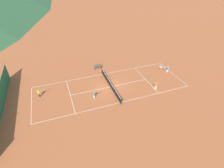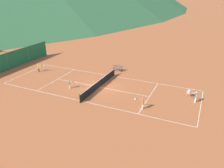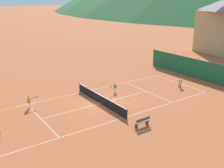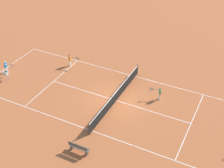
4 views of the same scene
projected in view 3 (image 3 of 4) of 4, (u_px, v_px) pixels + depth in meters
The scene contains 16 objects.
ground_plane at pixel (100, 103), 27.33m from camera, with size 600.00×600.00×0.00m, color #A8542D.
court_line_markings at pixel (100, 103), 27.33m from camera, with size 8.25×23.85×0.01m.
tennis_net at pixel (100, 99), 27.17m from camera, with size 9.18×0.08×1.06m.
windscreen_fence_far at pixel (197, 69), 35.27m from camera, with size 17.28×0.08×2.90m.
player_far_service at pixel (180, 82), 31.90m from camera, with size 0.56×1.03×1.24m.
player_near_baseline at pixel (29, 101), 25.95m from camera, with size 0.42×1.10×1.28m.
player_far_baseline at pixel (115, 87), 30.23m from camera, with size 0.46×1.00×1.15m.
tennis_ball_mid_court at pixel (132, 86), 32.55m from camera, with size 0.07×0.07×0.07m, color #CCE033.
tennis_ball_alley_right at pixel (146, 83), 33.72m from camera, with size 0.07×0.07×0.07m, color #CCE033.
tennis_ball_by_net_left at pixel (63, 120), 23.52m from camera, with size 0.07×0.07×0.07m, color #CCE033.
tennis_ball_near_corner at pixel (160, 98), 28.70m from camera, with size 0.07×0.07×0.07m, color #CCE033.
tennis_ball_far_corner at pixel (142, 76), 36.42m from camera, with size 0.07×0.07×0.07m, color #CCE033.
tennis_ball_by_net_right at pixel (108, 113), 25.00m from camera, with size 0.07×0.07×0.07m, color #CCE033.
tennis_ball_service_box at pixel (91, 109), 25.95m from camera, with size 0.07×0.07×0.07m, color #CCE033.
tennis_ball_alley_left at pixel (37, 145), 19.69m from camera, with size 0.07×0.07×0.07m, color #CCE033.
courtside_bench at pixel (142, 122), 22.37m from camera, with size 0.36×1.50×0.84m.
Camera 3 is at (21.49, -13.35, 10.62)m, focal length 42.00 mm.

